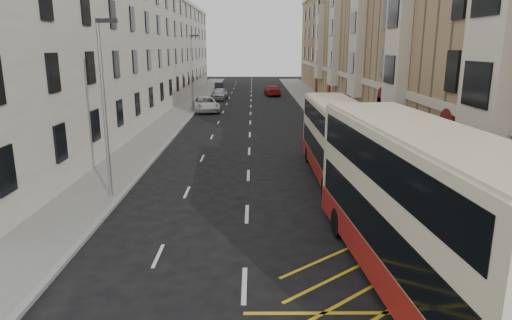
{
  "coord_description": "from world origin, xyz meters",
  "views": [
    {
      "loc": [
        0.27,
        -8.39,
        7.0
      ],
      "look_at": [
        0.38,
        8.76,
        2.7
      ],
      "focal_mm": 32.0,
      "sensor_mm": 36.0,
      "label": 1
    }
  ],
  "objects_px": {
    "double_decker_front": "(418,209)",
    "car_dark": "(219,87)",
    "pedestrian_mid": "(495,242)",
    "car_silver": "(219,94)",
    "street_lamp_near": "(105,100)",
    "double_decker_rear": "(336,139)",
    "white_van": "(205,104)",
    "car_red": "(272,90)",
    "street_lamp_far": "(192,68)"
  },
  "relations": [
    {
      "from": "double_decker_front",
      "to": "car_dark",
      "type": "xyz_separation_m",
      "value": [
        -10.2,
        61.38,
        -1.82
      ]
    },
    {
      "from": "pedestrian_mid",
      "to": "car_silver",
      "type": "height_order",
      "value": "pedestrian_mid"
    },
    {
      "from": "street_lamp_near",
      "to": "car_silver",
      "type": "bearing_deg",
      "value": 87.02
    },
    {
      "from": "street_lamp_near",
      "to": "double_decker_rear",
      "type": "relative_size",
      "value": 0.77
    },
    {
      "from": "double_decker_front",
      "to": "white_van",
      "type": "xyz_separation_m",
      "value": [
        -9.95,
        37.65,
        -1.67
      ]
    },
    {
      "from": "double_decker_rear",
      "to": "car_silver",
      "type": "xyz_separation_m",
      "value": [
        -8.98,
        37.0,
        -1.32
      ]
    },
    {
      "from": "car_dark",
      "to": "car_red",
      "type": "distance_m",
      "value": 11.03
    },
    {
      "from": "street_lamp_near",
      "to": "white_van",
      "type": "bearing_deg",
      "value": 87.28
    },
    {
      "from": "double_decker_rear",
      "to": "car_silver",
      "type": "bearing_deg",
      "value": 103.36
    },
    {
      "from": "double_decker_rear",
      "to": "car_silver",
      "type": "height_order",
      "value": "double_decker_rear"
    },
    {
      "from": "double_decker_front",
      "to": "car_silver",
      "type": "xyz_separation_m",
      "value": [
        -9.23,
        48.78,
        -1.67
      ]
    },
    {
      "from": "car_silver",
      "to": "car_dark",
      "type": "distance_m",
      "value": 12.64
    },
    {
      "from": "pedestrian_mid",
      "to": "white_van",
      "type": "bearing_deg",
      "value": 94.87
    },
    {
      "from": "street_lamp_near",
      "to": "street_lamp_far",
      "type": "bearing_deg",
      "value": 90.0
    },
    {
      "from": "street_lamp_near",
      "to": "street_lamp_far",
      "type": "height_order",
      "value": "same"
    },
    {
      "from": "white_van",
      "to": "car_silver",
      "type": "distance_m",
      "value": 11.16
    },
    {
      "from": "street_lamp_near",
      "to": "double_decker_rear",
      "type": "height_order",
      "value": "street_lamp_near"
    },
    {
      "from": "double_decker_front",
      "to": "car_silver",
      "type": "distance_m",
      "value": 49.67
    },
    {
      "from": "pedestrian_mid",
      "to": "car_silver",
      "type": "distance_m",
      "value": 49.52
    },
    {
      "from": "double_decker_front",
      "to": "double_decker_rear",
      "type": "xyz_separation_m",
      "value": [
        -0.25,
        11.78,
        -0.36
      ]
    },
    {
      "from": "double_decker_rear",
      "to": "car_silver",
      "type": "distance_m",
      "value": 38.09
    },
    {
      "from": "street_lamp_near",
      "to": "pedestrian_mid",
      "type": "xyz_separation_m",
      "value": [
        14.1,
        -7.39,
        -3.53
      ]
    },
    {
      "from": "double_decker_rear",
      "to": "car_red",
      "type": "xyz_separation_m",
      "value": [
        -1.68,
        42.31,
        -1.37
      ]
    },
    {
      "from": "street_lamp_near",
      "to": "car_dark",
      "type": "xyz_separation_m",
      "value": [
        1.15,
        53.26,
        -4.0
      ]
    },
    {
      "from": "car_red",
      "to": "white_van",
      "type": "bearing_deg",
      "value": 59.42
    },
    {
      "from": "street_lamp_near",
      "to": "car_dark",
      "type": "relative_size",
      "value": 2.06
    },
    {
      "from": "double_decker_front",
      "to": "white_van",
      "type": "relative_size",
      "value": 2.16
    },
    {
      "from": "double_decker_front",
      "to": "double_decker_rear",
      "type": "bearing_deg",
      "value": 86.93
    },
    {
      "from": "street_lamp_near",
      "to": "street_lamp_far",
      "type": "distance_m",
      "value": 30.0
    },
    {
      "from": "car_dark",
      "to": "street_lamp_far",
      "type": "bearing_deg",
      "value": -98.56
    },
    {
      "from": "street_lamp_far",
      "to": "pedestrian_mid",
      "type": "height_order",
      "value": "street_lamp_far"
    },
    {
      "from": "pedestrian_mid",
      "to": "double_decker_front",
      "type": "bearing_deg",
      "value": -179.14
    },
    {
      "from": "street_lamp_far",
      "to": "street_lamp_near",
      "type": "bearing_deg",
      "value": -90.0
    },
    {
      "from": "double_decker_rear",
      "to": "white_van",
      "type": "distance_m",
      "value": 27.65
    },
    {
      "from": "car_red",
      "to": "car_dark",
      "type": "bearing_deg",
      "value": -45.95
    },
    {
      "from": "street_lamp_far",
      "to": "pedestrian_mid",
      "type": "distance_m",
      "value": 40.12
    },
    {
      "from": "street_lamp_far",
      "to": "double_decker_rear",
      "type": "xyz_separation_m",
      "value": [
        11.1,
        -26.34,
        -2.54
      ]
    },
    {
      "from": "car_silver",
      "to": "car_dark",
      "type": "height_order",
      "value": "car_silver"
    },
    {
      "from": "car_red",
      "to": "street_lamp_far",
      "type": "bearing_deg",
      "value": 54.88
    },
    {
      "from": "car_silver",
      "to": "car_dark",
      "type": "bearing_deg",
      "value": 98.12
    },
    {
      "from": "car_silver",
      "to": "double_decker_front",
      "type": "bearing_deg",
      "value": -75.57
    },
    {
      "from": "double_decker_rear",
      "to": "double_decker_front",
      "type": "bearing_deg",
      "value": -89.09
    },
    {
      "from": "car_silver",
      "to": "white_van",
      "type": "bearing_deg",
      "value": -89.97
    },
    {
      "from": "street_lamp_far",
      "to": "double_decker_rear",
      "type": "relative_size",
      "value": 0.77
    },
    {
      "from": "double_decker_front",
      "to": "pedestrian_mid",
      "type": "distance_m",
      "value": 3.16
    },
    {
      "from": "car_red",
      "to": "car_silver",
      "type": "bearing_deg",
      "value": 31.47
    },
    {
      "from": "double_decker_front",
      "to": "white_van",
      "type": "distance_m",
      "value": 38.98
    },
    {
      "from": "car_red",
      "to": "double_decker_rear",
      "type": "bearing_deg",
      "value": 87.69
    },
    {
      "from": "street_lamp_far",
      "to": "car_silver",
      "type": "height_order",
      "value": "street_lamp_far"
    },
    {
      "from": "double_decker_front",
      "to": "car_red",
      "type": "bearing_deg",
      "value": 87.77
    }
  ]
}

